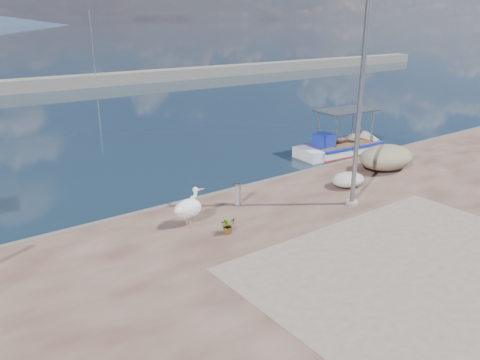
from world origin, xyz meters
The scene contains 10 objects.
ground centered at (0.00, 0.00, 0.00)m, with size 1400.00×1400.00×0.00m, color #162635.
quay_patch centered at (1.00, -3.00, 0.50)m, with size 9.00×7.00×0.01m, color gray.
breakwater centered at (0.00, 40.00, 0.60)m, with size 120.00×2.20×7.50m.
boat_right centered at (9.09, 7.19, 0.21)m, with size 5.62×2.28×2.64m.
pelican centered at (-2.42, 3.18, 1.04)m, with size 1.22×0.71×1.16m.
lamp_post centered at (3.01, 1.35, 3.80)m, with size 0.44×0.96×7.00m.
bollard_near centered at (-0.22, 3.63, 0.92)m, with size 0.26×0.26×0.78m.
potted_plant centered at (-1.81, 1.95, 0.75)m, with size 0.46×0.40×0.51m, color #33722D.
net_pile_c centered at (7.24, 3.18, 1.01)m, with size 2.62×1.87×1.03m, color tan.
net_pile_d centered at (4.28, 2.65, 0.76)m, with size 1.40×1.05×0.52m, color beige.
Camera 1 is at (-9.06, -8.53, 6.56)m, focal length 35.00 mm.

